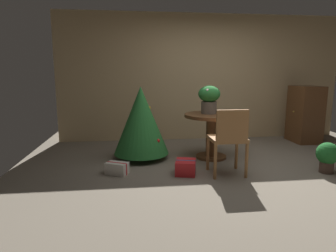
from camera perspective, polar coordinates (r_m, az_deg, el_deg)
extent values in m
plane|color=#756B5B|center=(4.42, 13.22, -8.46)|extent=(6.60, 6.60, 0.00)
cube|color=tan|center=(6.30, 6.78, 9.31)|extent=(6.00, 0.10, 2.60)
cylinder|color=brown|center=(4.98, 8.39, -5.91)|extent=(0.50, 0.50, 0.04)
cylinder|color=brown|center=(4.90, 8.50, -2.03)|extent=(0.19, 0.19, 0.65)
cylinder|color=brown|center=(4.83, 8.61, 2.03)|extent=(0.91, 0.91, 0.05)
cylinder|color=#665B51|center=(4.87, 7.98, 3.59)|extent=(0.26, 0.26, 0.20)
ellipsoid|color=#287533|center=(4.85, 8.05, 6.22)|extent=(0.36, 0.36, 0.27)
sphere|color=#E5A8B2|center=(4.72, 7.73, 6.86)|extent=(0.05, 0.05, 0.05)
sphere|color=#E5A8B2|center=(4.74, 8.78, 5.91)|extent=(0.07, 0.07, 0.07)
sphere|color=#E5A8B2|center=(4.87, 9.02, 6.44)|extent=(0.07, 0.07, 0.07)
sphere|color=#E5A8B2|center=(4.91, 8.88, 6.32)|extent=(0.08, 0.08, 0.08)
cylinder|color=#9E6B3D|center=(4.31, 7.78, -5.42)|extent=(0.04, 0.04, 0.48)
cylinder|color=#9E6B3D|center=(4.44, 13.20, -5.14)|extent=(0.04, 0.04, 0.48)
cylinder|color=#9E6B3D|center=(3.95, 9.21, -6.91)|extent=(0.04, 0.04, 0.48)
cylinder|color=#9E6B3D|center=(4.09, 15.06, -6.55)|extent=(0.04, 0.04, 0.48)
cube|color=#9E6B3D|center=(4.13, 11.45, -2.45)|extent=(0.48, 0.43, 0.05)
cube|color=#9E6B3D|center=(3.91, 12.44, 0.18)|extent=(0.43, 0.05, 0.40)
cylinder|color=brown|center=(4.91, -5.17, -5.76)|extent=(0.10, 0.10, 0.09)
cone|color=#287533|center=(4.78, -5.29, 1.12)|extent=(0.90, 0.90, 1.10)
sphere|color=gold|center=(4.79, -3.75, 3.58)|extent=(0.06, 0.06, 0.06)
sphere|color=red|center=(4.64, -1.96, -2.89)|extent=(0.07, 0.07, 0.07)
sphere|color=red|center=(4.61, -7.18, -1.85)|extent=(0.07, 0.07, 0.07)
sphere|color=silver|center=(4.89, -5.05, 3.52)|extent=(0.04, 0.04, 0.04)
cube|color=red|center=(4.15, 3.48, -8.02)|extent=(0.34, 0.37, 0.20)
cube|color=#1E569E|center=(4.15, 3.48, -8.02)|extent=(0.27, 0.10, 0.20)
cube|color=silver|center=(4.20, -9.92, -8.13)|extent=(0.35, 0.29, 0.17)
cube|color=red|center=(4.20, -9.92, -8.13)|extent=(0.28, 0.16, 0.17)
cube|color=brown|center=(6.59, 25.15, 2.10)|extent=(0.48, 0.63, 1.14)
sphere|color=#B29338|center=(6.45, 23.31, 2.59)|extent=(0.04, 0.04, 0.04)
cylinder|color=#4C382D|center=(4.77, 28.50, -7.08)|extent=(0.19, 0.19, 0.16)
sphere|color=#1E6628|center=(4.72, 28.71, -4.72)|extent=(0.31, 0.31, 0.31)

